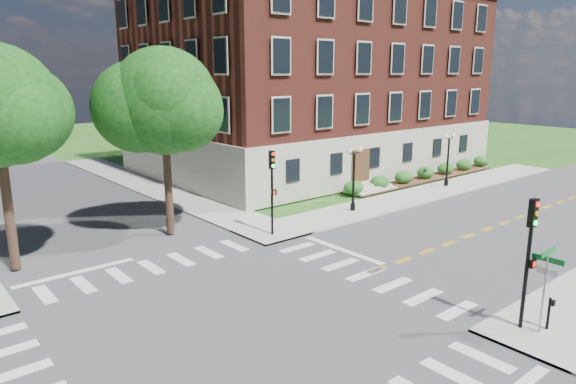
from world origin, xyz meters
TOP-DOWN VIEW (x-y plane):
  - ground at (0.00, 0.00)m, footprint 160.00×160.00m
  - road_ew at (0.00, 0.00)m, footprint 90.00×12.00m
  - road_ns at (0.00, 0.00)m, footprint 12.00×90.00m
  - sidewalk_ne at (15.38, 15.38)m, footprint 34.00×34.00m
  - crosswalk_east at (7.20, 0.00)m, footprint 2.20×10.20m
  - stop_bar_east at (8.80, 3.00)m, footprint 0.40×5.50m
  - main_building at (24.00, 21.99)m, footprint 30.60×22.40m
  - shrub_row at (27.00, 10.80)m, footprint 18.00×2.00m
  - tree_d at (3.09, 11.13)m, footprint 5.81×5.81m
  - traffic_signal_se at (7.57, -7.14)m, footprint 0.33×0.36m
  - traffic_signal_ne at (7.41, 7.18)m, footprint 0.38×0.46m
  - twin_lamp_west at (14.72, 7.81)m, footprint 1.36×0.36m
  - twin_lamp_east at (26.04, 8.11)m, footprint 1.36×0.36m
  - street_sign_pole at (7.72, -7.73)m, footprint 1.10×1.10m
  - push_button_post at (8.18, -7.82)m, footprint 0.14×0.21m

SIDE VIEW (x-z plane):
  - ground at x=0.00m, z-range 0.00..0.00m
  - crosswalk_east at x=7.20m, z-range -0.01..0.01m
  - stop_bar_east at x=8.80m, z-range 0.00..0.00m
  - shrub_row at x=27.00m, z-range -0.65..0.65m
  - road_ew at x=0.00m, z-range 0.00..0.01m
  - road_ns at x=0.00m, z-range 0.00..0.01m
  - sidewalk_ne at x=15.38m, z-range 0.00..0.12m
  - push_button_post at x=8.18m, z-range 0.20..1.40m
  - street_sign_pole at x=7.72m, z-range 0.76..3.86m
  - twin_lamp_west at x=14.72m, z-range 0.41..4.64m
  - twin_lamp_east at x=26.04m, z-range 0.41..4.64m
  - traffic_signal_se at x=7.57m, z-range 0.79..5.59m
  - traffic_signal_ne at x=7.41m, z-range 0.79..5.59m
  - tree_d at x=3.09m, z-range 2.38..12.76m
  - main_building at x=24.00m, z-range 0.09..16.59m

